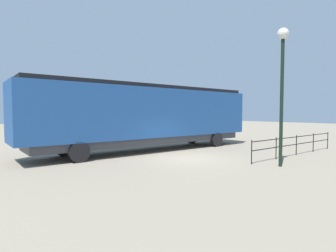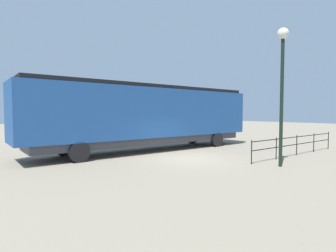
% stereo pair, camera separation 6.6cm
% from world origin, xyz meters
% --- Properties ---
extents(ground_plane, '(120.00, 120.00, 0.00)m').
position_xyz_m(ground_plane, '(0.00, 0.00, 0.00)').
color(ground_plane, gray).
extents(locomotive, '(3.05, 16.57, 4.41)m').
position_xyz_m(locomotive, '(-4.00, 0.60, 2.45)').
color(locomotive, navy).
rests_on(locomotive, ground_plane).
extents(lamp_post, '(0.53, 0.53, 6.58)m').
position_xyz_m(lamp_post, '(4.37, 1.99, 4.67)').
color(lamp_post, black).
rests_on(lamp_post, ground_plane).
extents(platform_fence, '(0.05, 9.27, 1.22)m').
position_xyz_m(platform_fence, '(3.19, 5.97, 0.80)').
color(platform_fence, black).
rests_on(platform_fence, ground_plane).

